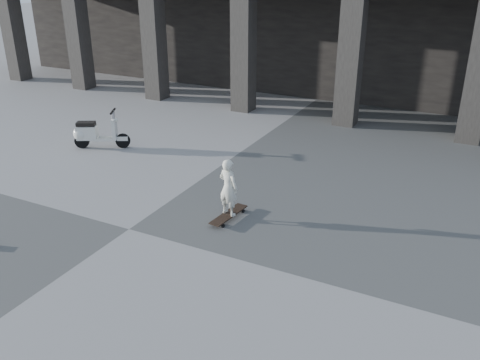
% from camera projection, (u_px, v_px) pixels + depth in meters
% --- Properties ---
extents(ground, '(90.00, 90.00, 0.00)m').
position_uv_depth(ground, '(129.00, 229.00, 9.76)').
color(ground, '#4C4C4A').
rests_on(ground, ground).
extents(colonnade, '(28.00, 8.82, 6.00)m').
position_uv_depth(colonnade, '(345.00, 7.00, 19.80)').
color(colonnade, black).
rests_on(colonnade, ground).
extents(longboard, '(0.34, 1.06, 0.10)m').
position_uv_depth(longboard, '(229.00, 215.00, 10.13)').
color(longboard, black).
rests_on(longboard, ground).
extents(child, '(0.48, 0.36, 1.17)m').
position_uv_depth(child, '(228.00, 187.00, 9.89)').
color(child, silver).
rests_on(child, longboard).
extents(scooter, '(1.40, 0.87, 1.06)m').
position_uv_depth(scooter, '(92.00, 133.00, 13.80)').
color(scooter, black).
rests_on(scooter, ground).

